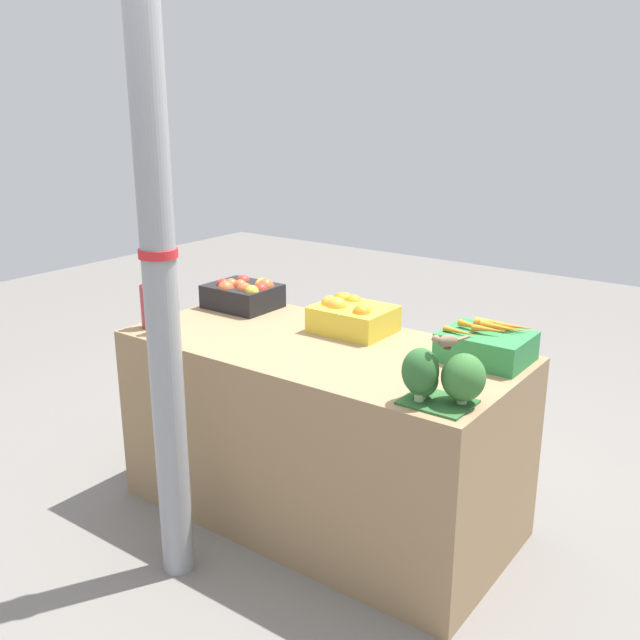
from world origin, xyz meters
The scene contains 10 objects.
ground_plane centered at (0.00, 0.00, 0.00)m, with size 10.00×10.00×0.00m, color slate.
market_table centered at (0.00, 0.00, 0.39)m, with size 1.61×0.77×0.77m, color #937551.
support_pole centered at (-0.21, -0.63, 1.11)m, with size 0.13×0.13×2.22m.
apple_crate centered at (-0.60, 0.21, 0.84)m, with size 0.32×0.26×0.15m.
orange_crate centered at (0.01, 0.22, 0.84)m, with size 0.32×0.26×0.15m.
carrot_crate centered at (0.62, 0.22, 0.83)m, with size 0.32×0.26×0.14m.
broccoli_pile centered at (0.66, -0.25, 0.86)m, with size 0.25×0.20×0.19m.
juice_bottle_ruby centered at (-0.72, -0.26, 0.89)m, with size 0.07×0.07×0.27m.
juice_bottle_cloudy centered at (-0.61, -0.26, 0.88)m, with size 0.07×0.07×0.26m.
sparrow_bird centered at (0.67, -0.24, 0.99)m, with size 0.09×0.12×0.05m.
Camera 1 is at (1.60, -2.19, 1.70)m, focal length 40.00 mm.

